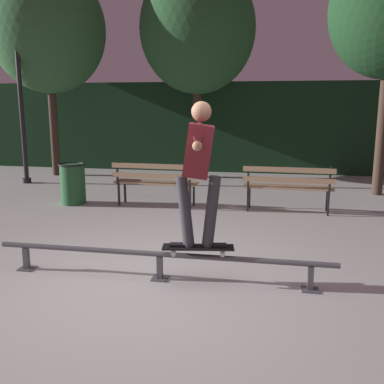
# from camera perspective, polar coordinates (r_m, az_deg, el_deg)

# --- Properties ---
(ground_plane) EXTENTS (90.00, 90.00, 0.00)m
(ground_plane) POSITION_cam_1_polar(r_m,az_deg,el_deg) (4.88, -4.74, -12.02)
(ground_plane) COLOR #ADAAA8
(hedge_backdrop) EXTENTS (24.00, 1.20, 2.54)m
(hedge_backdrop) POSITION_cam_1_polar(r_m,az_deg,el_deg) (13.04, 5.36, 8.50)
(hedge_backdrop) COLOR black
(hedge_backdrop) RESTS_ON ground
(grind_rail) EXTENTS (3.86, 0.18, 0.32)m
(grind_rail) POSITION_cam_1_polar(r_m,az_deg,el_deg) (4.94, -4.25, -8.59)
(grind_rail) COLOR #47474C
(grind_rail) RESTS_ON ground
(skateboard) EXTENTS (0.80, 0.32, 0.09)m
(skateboard) POSITION_cam_1_polar(r_m,az_deg,el_deg) (4.80, 0.80, -7.28)
(skateboard) COLOR black
(skateboard) RESTS_ON grind_rail
(skateboarder) EXTENTS (0.63, 1.39, 1.56)m
(skateboarder) POSITION_cam_1_polar(r_m,az_deg,el_deg) (4.59, 0.87, 3.86)
(skateboarder) COLOR black
(skateboarder) RESTS_ON skateboard
(park_bench_leftmost) EXTENTS (1.61, 0.47, 0.88)m
(park_bench_leftmost) POSITION_cam_1_polar(r_m,az_deg,el_deg) (8.29, -4.88, 1.69)
(park_bench_leftmost) COLOR black
(park_bench_leftmost) RESTS_ON ground
(park_bench_left_center) EXTENTS (1.61, 0.47, 0.88)m
(park_bench_left_center) POSITION_cam_1_polar(r_m,az_deg,el_deg) (8.00, 12.45, 1.10)
(park_bench_left_center) COLOR black
(park_bench_left_center) RESTS_ON ground
(tree_behind_benches) EXTENTS (2.92, 2.92, 5.39)m
(tree_behind_benches) POSITION_cam_1_polar(r_m,az_deg,el_deg) (11.71, 0.73, 20.48)
(tree_behind_benches) COLOR #3D2D23
(tree_behind_benches) RESTS_ON ground
(tree_far_left) EXTENTS (2.98, 2.98, 5.47)m
(tree_far_left) POSITION_cam_1_polar(r_m,az_deg,el_deg) (12.66, -18.32, 19.49)
(tree_far_left) COLOR #3D2D23
(tree_far_left) RESTS_ON ground
(lamp_post_left) EXTENTS (0.32, 0.32, 3.90)m
(lamp_post_left) POSITION_cam_1_polar(r_m,az_deg,el_deg) (11.48, -21.64, 13.40)
(lamp_post_left) COLOR black
(lamp_post_left) RESTS_ON ground
(trash_can) EXTENTS (0.52, 0.52, 0.80)m
(trash_can) POSITION_cam_1_polar(r_m,az_deg,el_deg) (8.86, -15.32, 1.13)
(trash_can) COLOR #23562D
(trash_can) RESTS_ON ground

